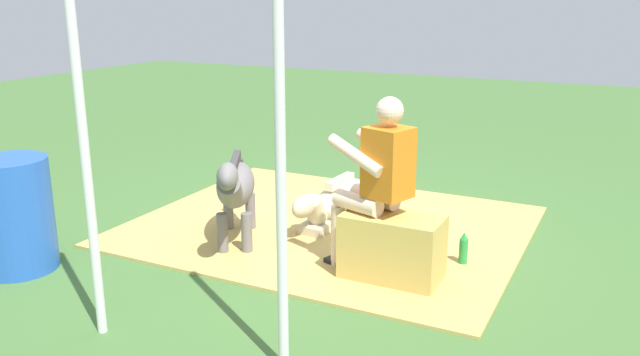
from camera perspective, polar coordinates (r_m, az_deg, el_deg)
The scene contains 10 objects.
ground_plane at distance 5.79m, azimuth 0.60°, elevation -5.28°, with size 24.00×24.00×0.00m, color #426B33.
hay_patch at distance 6.05m, azimuth 0.84°, elevation -4.22°, with size 3.47×2.87×0.02m, color tan.
hay_bale at distance 4.91m, azimuth 6.35°, elevation -6.13°, with size 0.74×0.40×0.51m, color tan.
person_seated at distance 4.83m, azimuth 4.89°, elevation 0.06°, with size 0.72×0.54×1.39m.
pony_standing at distance 5.50m, azimuth -7.49°, elevation -0.79°, with size 0.83×1.22×0.88m.
pony_lying at distance 6.18m, azimuth 1.66°, elevation -2.05°, with size 0.45×1.34×0.42m.
soda_bottle at distance 5.29m, azimuth 12.49°, elevation -6.16°, with size 0.07×0.07×0.28m.
water_barrel at distance 5.55m, azimuth -25.30°, elevation -2.94°, with size 0.59×0.59×0.89m, color blue.
tent_pole_left at distance 3.46m, azimuth -3.46°, elevation -0.01°, with size 0.06×0.06×2.29m, color silver.
tent_pole_mid at distance 4.10m, azimuth -19.92°, elevation 1.59°, with size 0.06×0.06×2.29m, color silver.
Camera 1 is at (-2.36, 4.86, 2.08)m, focal length 36.42 mm.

